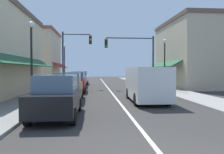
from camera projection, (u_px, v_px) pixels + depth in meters
The scene contains 17 objects.
ground_plane at pixel (109, 89), 22.22m from camera, with size 80.00×80.00×0.00m, color #33302D.
sidewalk_left at pixel (54, 89), 21.76m from camera, with size 2.60×56.00×0.12m, color gray.
sidewalk_right at pixel (162, 88), 22.69m from camera, with size 2.60×56.00×0.12m, color gray.
lane_center_stripe at pixel (109, 89), 22.22m from camera, with size 0.14×52.00×0.01m, color silver.
storefront_right_block at pixel (191, 54), 24.89m from camera, with size 6.72×10.20×7.48m.
storefront_far_left at pixel (42, 57), 31.30m from camera, with size 5.57×8.20×7.49m.
parked_car_nearest_left at pixel (57, 96), 9.08m from camera, with size 1.82×4.12×1.77m.
parked_car_second_left at pixel (68, 87), 14.03m from camera, with size 1.81×4.11×1.77m.
parked_car_third_left at pixel (75, 82), 19.27m from camera, with size 1.80×4.11×1.77m.
parked_car_far_left at pixel (78, 80), 24.43m from camera, with size 1.82×4.12×1.77m.
parked_car_distant_left at pixel (81, 78), 29.22m from camera, with size 1.87×4.14×1.77m.
van_in_lane at pixel (146, 83), 13.59m from camera, with size 2.08×5.22×2.12m.
traffic_signal_mast_arm at pixel (136, 52), 23.20m from camera, with size 5.28×0.50×5.55m.
traffic_signal_left_corner at pixel (72, 51), 23.43m from camera, with size 3.17×0.50×6.01m.
street_lamp_left_near at pixel (31, 48), 12.69m from camera, with size 0.36×0.36×4.76m.
street_lamp_right_mid at pixel (165, 56), 19.88m from camera, with size 0.36×0.36×4.74m.
street_lamp_left_far at pixel (64, 58), 27.15m from camera, with size 0.36×0.36×5.10m.
Camera 1 is at (-1.57, -4.12, 1.99)m, focal length 35.27 mm.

